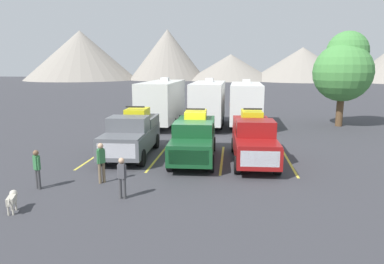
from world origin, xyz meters
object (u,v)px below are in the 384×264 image
Objects in this scene: pickup_truck_a at (132,134)px; person_c at (37,167)px; person_a at (122,175)px; dog at (12,198)px; camper_trailer_b at (208,102)px; person_b at (101,160)px; pickup_truck_b at (194,137)px; camper_trailer_a at (162,101)px; camper_trailer_c at (246,102)px; pickup_truck_c at (253,138)px.

person_c is at bearing -111.65° from pickup_truck_a.
dog is at bearing -155.01° from person_a.
person_b is (-3.42, -13.61, -1.02)m from camper_trailer_b.
person_c is 1.93× the size of dog.
pickup_truck_b is at bearing -90.31° from camper_trailer_b.
camper_trailer_c is (6.59, 0.08, -0.06)m from camper_trailer_a.
camper_trailer_b is at bearing 72.38° from dog.
person_a is at bearing -77.14° from pickup_truck_a.
camper_trailer_b is 4.97× the size of person_a.
pickup_truck_a is 6.30m from person_a.
camper_trailer_b is (-2.95, 9.52, 0.80)m from pickup_truck_c.
person_a is 3.65m from person_c.
camper_trailer_b is 14.07m from person_b.
pickup_truck_a is at bearing 173.47° from pickup_truck_b.
person_b is (0.02, -4.56, -0.21)m from pickup_truck_a.
person_a is (1.40, -6.14, -0.30)m from pickup_truck_a.
pickup_truck_a is at bearing 68.35° from person_c.
camper_trailer_c is at bearing 64.33° from dog.
pickup_truck_b is 1.01× the size of pickup_truck_c.
person_b is at bearing -88.91° from camper_trailer_a.
camper_trailer_a is 1.17× the size of camper_trailer_c.
camper_trailer_b is 4.87× the size of person_c.
pickup_truck_a is 3.41m from pickup_truck_b.
camper_trailer_c is (6.35, 9.43, 0.76)m from pickup_truck_a.
pickup_truck_b reaches higher than person_b.
camper_trailer_b reaches higher than person_b.
pickup_truck_a is 0.74× the size of camper_trailer_b.
pickup_truck_b is at bearing 54.16° from dog.
pickup_truck_c is 0.76× the size of camper_trailer_b.
pickup_truck_c reaches higher than pickup_truck_b.
person_b is 2.07× the size of dog.
pickup_truck_a is 0.63× the size of camper_trailer_a.
person_b reaches higher than person_a.
pickup_truck_b is 3.79× the size of person_a.
person_a is at bearing -83.94° from camper_trailer_a.
camper_trailer_b is at bearing -172.46° from camper_trailer_c.
camper_trailer_c reaches higher than pickup_truck_a.
camper_trailer_a reaches higher than person_b.
person_b is at bearing 58.62° from dog.
person_b is 3.67m from dog.
person_b reaches higher than person_c.
person_b is (-1.38, 1.58, 0.08)m from person_a.
person_a is 2.10m from person_b.
pickup_truck_b is at bearing 42.69° from person_c.
person_a is (-4.94, -15.57, -1.05)m from camper_trailer_c.
camper_trailer_c is 9.42× the size of dog.
pickup_truck_a reaches higher than dog.
pickup_truck_a is 6.91× the size of dog.
pickup_truck_a reaches higher than pickup_truck_b.
pickup_truck_c is at bearing 30.55° from person_c.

